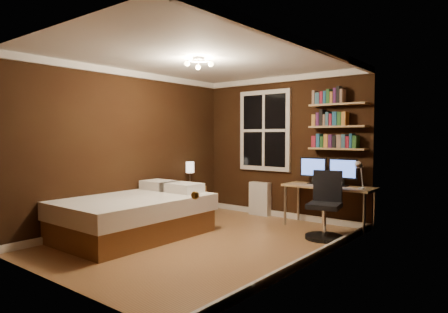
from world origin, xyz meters
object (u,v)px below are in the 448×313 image
Objects in this scene: nightstand at (190,200)px; desk_lamp at (360,175)px; bedside_lamp at (190,174)px; desk at (328,190)px; office_chair at (325,213)px; radiator at (260,199)px; bed at (133,215)px; monitor_left at (313,171)px; monitor_right at (343,172)px.

desk_lamp reaches higher than nightstand.
bedside_lamp is at bearing -171.00° from desk_lamp.
office_chair is at bearing -69.85° from desk.
bedside_lamp is 0.31× the size of desk.
bed is at bearing -103.98° from radiator.
monitor_left is at bearing 115.68° from office_chair.
monitor_right is (1.61, -0.10, 0.59)m from radiator.
desk_lamp is at bearing 39.11° from bed.
monitor_right is at bearing 0.00° from monitor_left.
bed is at bearing -133.61° from monitor_right.
bedside_lamp is 2.66m from office_chair.
monitor_left and monitor_right have the same top height.
radiator is at bearing 55.87° from nightstand.
radiator is at bearing 174.64° from monitor_left.
bed is 3.88× the size of nightstand.
radiator is 1.26m from monitor_left.
monitor_left is 1.04× the size of desk_lamp.
desk is at bearing 163.44° from desk_lamp.
desk reaches higher than nightstand.
nightstand is at bearing -171.00° from desk_lamp.
monitor_left is (-0.30, 0.07, 0.28)m from desk.
office_chair is at bearing -124.49° from desk_lamp.
desk reaches higher than radiator.
office_chair is (0.53, -0.70, -0.53)m from monitor_left.
monitor_right is (0.20, 0.07, 0.28)m from desk.
radiator is (0.99, 0.81, -0.46)m from bedside_lamp.
monitor_left is at bearing 53.58° from bed.
desk is 0.35m from monitor_right.
radiator is at bearing 176.31° from monitor_right.
office_chair is at bearing 16.77° from nightstand.
bedside_lamp is 0.99× the size of desk_lamp.
monitor_left is 0.88m from desk_lamp.
monitor_right is 1.04× the size of desk_lamp.
bed is 3.03m from desk.
nightstand is (-0.39, 1.62, -0.03)m from bed.
monitor_left reaches higher than radiator.
nightstand is 1.20× the size of monitor_right.
monitor_right is at bearing 15.12° from bedside_lamp.
nightstand is at bearing 0.00° from bedside_lamp.
nightstand is at bearing 168.64° from office_chair.
monitor_left is 0.50m from monitor_right.
office_chair reaches higher than nightstand.
nightstand is 2.63m from office_chair.
desk is at bearing 31.55° from nightstand.
nightstand is 1.20× the size of monitor_left.
monitor_left reaches higher than bedside_lamp.
bed is 2.22× the size of office_chair.
nightstand is 1.24× the size of desk_lamp.
desk_lamp reaches higher than desk.
nightstand is at bearing -164.88° from monitor_right.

